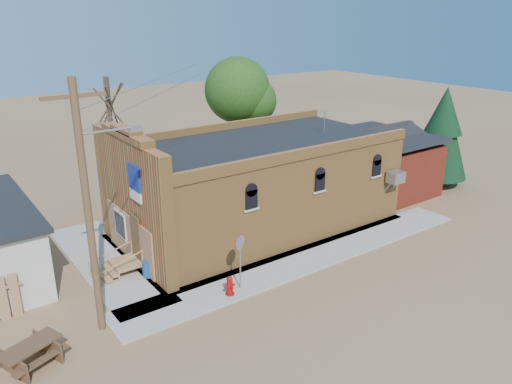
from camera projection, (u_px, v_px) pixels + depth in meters
ground at (296, 276)px, 21.73m from camera, size 120.00×120.00×0.00m
sidewalk_south at (309, 258)px, 23.23m from camera, size 19.00×2.20×0.08m
sidewalk_west at (107, 262)px, 22.84m from camera, size 2.60×10.00×0.08m
brick_bar at (254, 185)px, 26.04m from camera, size 16.40×7.97×6.30m
red_shed at (381, 157)px, 31.48m from camera, size 5.40×6.40×4.30m
utility_pole at (89, 206)px, 16.56m from camera, size 3.12×0.26×9.00m
tree_bare_near at (109, 105)px, 28.00m from camera, size 2.80×2.80×7.65m
tree_leafy at (237, 90)px, 33.33m from camera, size 4.40×4.40×8.15m
evergreen_tree at (443, 130)px, 32.04m from camera, size 3.60×3.60×6.50m
fire_hydrant at (230, 286)px, 20.04m from camera, size 0.45×0.41×0.82m
stop_sign at (240, 247)px, 20.00m from camera, size 0.61×0.35×2.42m
trash_barrel at (148, 269)px, 21.44m from camera, size 0.62×0.62×0.72m
picnic_table at (31, 352)px, 16.04m from camera, size 2.29×2.01×0.80m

